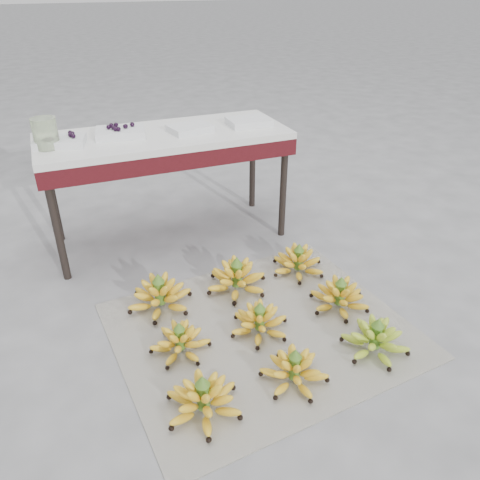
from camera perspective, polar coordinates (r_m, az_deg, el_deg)
name	(u,v)px	position (r m, az deg, el deg)	size (l,w,h in m)	color
ground	(245,328)	(2.14, 0.61, -10.73)	(60.00, 60.00, 0.00)	slate
newspaper_mat	(262,330)	(2.13, 2.65, -10.90)	(1.25, 1.05, 0.01)	silver
bunch_front_left	(203,399)	(1.77, -4.50, -18.80)	(0.34, 0.34, 0.17)	yellow
bunch_front_center	(294,370)	(1.88, 6.62, -15.48)	(0.29, 0.29, 0.16)	yellow
bunch_front_right	(375,339)	(2.07, 16.17, -11.55)	(0.33, 0.33, 0.17)	#699C22
bunch_mid_left	(180,341)	(2.01, -7.31, -12.17)	(0.32, 0.32, 0.15)	yellow
bunch_mid_center	(260,322)	(2.09, 2.40, -9.91)	(0.27, 0.27, 0.16)	yellow
bunch_mid_right	(339,296)	(2.27, 12.03, -6.75)	(0.30, 0.30, 0.17)	yellow
bunch_back_left	(160,296)	(2.25, -9.74, -6.69)	(0.38, 0.38, 0.19)	yellow
bunch_back_center	(237,278)	(2.34, -0.40, -4.67)	(0.31, 0.31, 0.19)	yellow
bunch_back_right	(298,262)	(2.49, 7.09, -2.70)	(0.31, 0.31, 0.17)	yellow
vendor_table	(165,146)	(2.65, -9.13, 11.25)	(1.34, 0.54, 0.64)	black
tray_far_left	(60,141)	(2.55, -21.05, 11.20)	(0.27, 0.22, 0.06)	silver
tray_left	(120,132)	(2.61, -14.37, 12.64)	(0.28, 0.22, 0.06)	silver
tray_right	(190,128)	(2.63, -6.11, 13.39)	(0.25, 0.20, 0.04)	silver
tray_far_right	(249,122)	(2.73, 1.11, 14.22)	(0.24, 0.17, 0.04)	silver
glass_jar	(45,133)	(2.51, -22.64, 11.92)	(0.12, 0.12, 0.15)	beige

